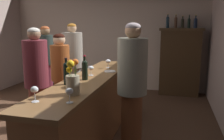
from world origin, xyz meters
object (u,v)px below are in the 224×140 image
object	(u,v)px
wine_bottle_rose	(121,57)
display_bottle_right	(196,22)
wine_glass_spare	(35,91)
patron_tall	(73,64)
bartender	(132,87)
display_cabinet	(180,61)
wine_glass_mid	(69,92)
wine_bottle_pinot	(66,72)
wine_glass_rear	(91,68)
wine_glass_front	(108,62)
patron_in_navy	(37,83)
display_bottle_center	(183,23)
display_bottle_midright	(189,23)
display_bottle_left	(168,22)
display_bottle_midleft	(176,22)
bar_counter	(91,112)
flower_arrangement	(73,80)
wine_bottle_chardonnay	(85,69)
cheese_plate	(110,71)
patron_near_entrance	(61,75)
patron_redhead	(47,61)

from	to	relation	value
wine_bottle_rose	display_bottle_right	size ratio (longest dim) A/B	0.99
wine_bottle_rose	wine_glass_spare	bearing A→B (deg)	-98.39
patron_tall	bartender	xyz separation A→B (m)	(1.41, -1.42, 0.01)
wine_bottle_rose	patron_tall	world-z (taller)	patron_tall
wine_glass_spare	display_cabinet	bearing A→B (deg)	71.34
display_bottle_right	wine_glass_mid	bearing A→B (deg)	-108.72
wine_bottle_pinot	wine_glass_rear	size ratio (longest dim) A/B	2.35
wine_glass_front	patron_in_navy	size ratio (longest dim) A/B	0.08
wine_bottle_pinot	bartender	bearing A→B (deg)	20.57
display_bottle_center	display_bottle_midright	xyz separation A→B (m)	(0.14, 0.00, 0.00)
display_bottle_left	wine_bottle_pinot	bearing A→B (deg)	-107.11
wine_glass_rear	display_bottle_midleft	size ratio (longest dim) A/B	0.43
display_bottle_midleft	display_cabinet	bearing A→B (deg)	0.00
bar_counter	display_cabinet	world-z (taller)	display_cabinet
wine_glass_spare	flower_arrangement	distance (m)	0.39
display_bottle_left	patron_in_navy	size ratio (longest dim) A/B	0.20
bartender	patron_in_navy	bearing A→B (deg)	13.57
wine_bottle_chardonnay	display_bottle_center	size ratio (longest dim) A/B	1.11
display_bottle_center	wine_glass_front	bearing A→B (deg)	-118.34
wine_glass_mid	display_bottle_midright	world-z (taller)	display_bottle_midright
bar_counter	display_cabinet	xyz separation A→B (m)	(1.21, 2.90, 0.33)
wine_bottle_pinot	display_bottle_center	bearing A→B (deg)	67.75
wine_bottle_rose	display_bottle_right	distance (m)	2.35
display_bottle_left	display_bottle_midleft	bearing A→B (deg)	-0.00
cheese_plate	display_bottle_center	bearing A→B (deg)	66.70
display_bottle_midright	bartender	bearing A→B (deg)	-104.22
bar_counter	flower_arrangement	size ratio (longest dim) A/B	7.86
wine_glass_rear	patron_in_navy	bearing A→B (deg)	-158.61
display_bottle_midright	bartender	size ratio (longest dim) A/B	0.18
wine_glass_mid	patron_near_entrance	bearing A→B (deg)	119.50
display_bottle_midleft	display_bottle_midright	distance (m)	0.30
wine_bottle_rose	display_bottle_midleft	bearing A→B (deg)	64.12
bar_counter	display_bottle_right	distance (m)	3.49
bar_counter	patron_near_entrance	world-z (taller)	patron_near_entrance
patron_redhead	patron_in_navy	size ratio (longest dim) A/B	1.00
wine_bottle_chardonnay	wine_glass_front	xyz separation A→B (m)	(0.06, 0.87, -0.04)
wine_bottle_pinot	display_bottle_midleft	size ratio (longest dim) A/B	1.01
display_bottle_right	display_bottle_midleft	bearing A→B (deg)	-180.00
patron_in_navy	patron_tall	distance (m)	1.43
wine_glass_spare	display_bottle_center	distance (m)	4.25
display_bottle_center	bartender	size ratio (longest dim) A/B	0.17
patron_near_entrance	bartender	size ratio (longest dim) A/B	0.90
patron_in_navy	wine_glass_spare	bearing A→B (deg)	-47.71
bar_counter	wine_glass_mid	size ratio (longest dim) A/B	20.55
display_cabinet	wine_bottle_chardonnay	distance (m)	3.30
wine_bottle_rose	bartender	size ratio (longest dim) A/B	0.17
display_bottle_midleft	bartender	distance (m)	3.19
display_cabinet	wine_bottle_chardonnay	size ratio (longest dim) A/B	5.10
wine_bottle_chardonnay	wine_glass_rear	xyz separation A→B (m)	(-0.01, 0.26, -0.04)
wine_bottle_pinot	flower_arrangement	size ratio (longest dim) A/B	0.87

